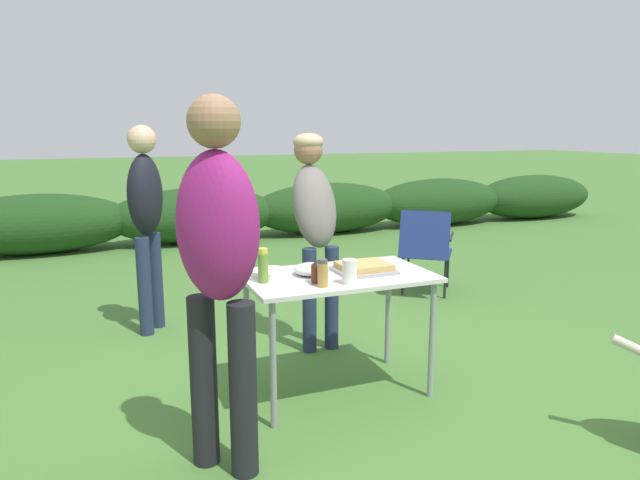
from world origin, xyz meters
The scene contains 14 objects.
ground_plane centered at (0.00, 0.00, 0.00)m, with size 60.00×60.00×0.00m, color #477533.
shrub_hedge centered at (0.00, 5.00, 0.38)m, with size 14.40×0.90×0.77m.
folding_table centered at (0.00, 0.00, 0.66)m, with size 1.10×0.64×0.74m.
food_tray centered at (0.17, -0.01, 0.77)m, with size 0.34×0.28×0.06m.
plate_stack centered at (-0.38, 0.12, 0.76)m, with size 0.22×0.22×0.03m, color white.
mixing_bowl centered at (-0.15, 0.05, 0.78)m, with size 0.21×0.21×0.07m, color silver.
paper_cup_stack centered at (-0.02, -0.21, 0.81)m, with size 0.08×0.08×0.14m, color white.
bbq_sauce_bottle centered at (-0.18, -0.13, 0.80)m, with size 0.06×0.06×0.13m.
spice_jar centered at (-0.18, -0.21, 0.81)m, with size 0.06×0.06×0.15m.
relish_jar centered at (-0.46, -0.01, 0.83)m, with size 0.06×0.06×0.19m.
standing_person_with_beanie centered at (0.15, 0.78, 0.99)m, with size 0.32×0.45×1.55m.
standing_person_in_olive_jacket centered at (-0.94, 1.53, 0.98)m, with size 0.38×0.41×1.61m.
standing_person_in_navy_coat centered at (-0.81, -0.53, 1.04)m, with size 0.48×0.49×1.73m.
camp_chair_green_behind_table centered at (1.62, 1.60, 0.47)m, with size 0.73×0.75×0.83m.
Camera 1 is at (-1.31, -2.98, 1.59)m, focal length 32.00 mm.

